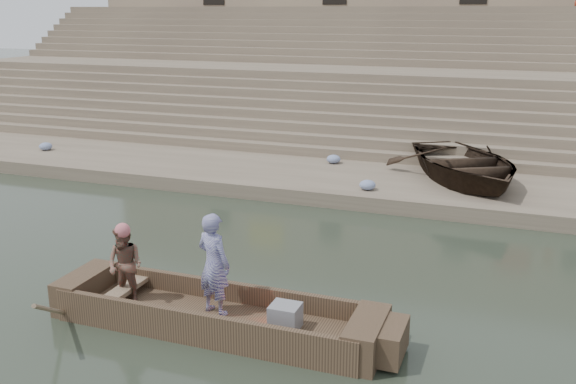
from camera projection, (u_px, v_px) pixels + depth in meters
The scene contains 12 objects.
ground at pixel (86, 277), 12.61m from camera, with size 120.00×120.00×0.00m, color #283225.
lower_landing at pixel (249, 173), 19.77m from camera, with size 32.00×4.00×0.40m, color gray.
mid_landing at pixel (322, 103), 26.21m from camera, with size 32.00×3.00×2.80m, color gray.
upper_landing at pixel (363, 60), 32.20m from camera, with size 32.00×3.00×5.20m, color gray.
ghat_steps at pixel (333, 88), 27.63m from camera, with size 32.00×11.00×5.20m.
main_rowboat at pixel (215, 322), 10.58m from camera, with size 5.00×1.30×0.22m, color brown.
rowboat_trim at pixel (226, 313), 10.45m from camera, with size 6.04×2.63×2.03m.
standing_man at pixel (214, 264), 10.42m from camera, with size 0.63×0.41×1.73m, color navy.
rowing_man at pixel (125, 265), 10.86m from camera, with size 0.66×0.52×1.36m, color #22664C.
television at pixel (285, 316), 10.09m from camera, with size 0.46×0.42×0.40m.
beached_rowboat at pixel (465, 163), 17.97m from camera, with size 3.55×4.98×1.03m, color #2D2116.
cloth_bundles at pixel (237, 162), 19.81m from camera, with size 12.02×3.10×0.26m.
Camera 1 is at (7.75, -9.57, 5.08)m, focal length 40.00 mm.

